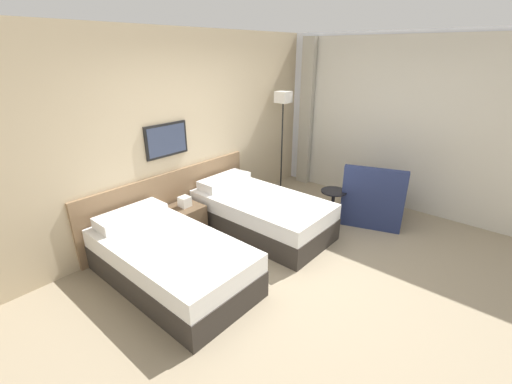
{
  "coord_description": "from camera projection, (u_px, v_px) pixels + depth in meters",
  "views": [
    {
      "loc": [
        -2.97,
        -1.88,
        2.43
      ],
      "look_at": [
        0.22,
        0.86,
        0.67
      ],
      "focal_mm": 24.0,
      "sensor_mm": 36.0,
      "label": 1
    }
  ],
  "objects": [
    {
      "name": "bed_near_door",
      "position": [
        170.0,
        260.0,
        3.79
      ],
      "size": [
        1.02,
        1.94,
        0.65
      ],
      "color": "#332D28",
      "rests_on": "ground_plane"
    },
    {
      "name": "wall_window",
      "position": [
        405.0,
        125.0,
        5.33
      ],
      "size": [
        0.21,
        4.43,
        2.7
      ],
      "color": "white",
      "rests_on": "ground_plane"
    },
    {
      "name": "armchair",
      "position": [
        372.0,
        202.0,
        5.19
      ],
      "size": [
        1.01,
        1.06,
        0.92
      ],
      "rotation": [
        0.0,
        0.0,
        1.9
      ],
      "color": "navy",
      "rests_on": "ground_plane"
    },
    {
      "name": "wall_headboard",
      "position": [
        186.0,
        136.0,
        4.81
      ],
      "size": [
        10.0,
        0.1,
        2.7
      ],
      "color": "#C6B28E",
      "rests_on": "ground_plane"
    },
    {
      "name": "ground_plane",
      "position": [
        298.0,
        266.0,
        4.15
      ],
      "size": [
        16.0,
        16.0,
        0.0
      ],
      "primitive_type": "plane",
      "color": "gray"
    },
    {
      "name": "bed_near_window",
      "position": [
        260.0,
        213.0,
        4.88
      ],
      "size": [
        1.02,
        1.94,
        0.65
      ],
      "color": "#332D28",
      "rests_on": "ground_plane"
    },
    {
      "name": "floor_lamp",
      "position": [
        283.0,
        111.0,
        5.74
      ],
      "size": [
        0.24,
        0.24,
        1.79
      ],
      "color": "black",
      "rests_on": "ground_plane"
    },
    {
      "name": "nightstand",
      "position": [
        186.0,
        220.0,
        4.77
      ],
      "size": [
        0.41,
        0.43,
        0.58
      ],
      "color": "brown",
      "rests_on": "ground_plane"
    },
    {
      "name": "side_table",
      "position": [
        333.0,
        201.0,
        5.06
      ],
      "size": [
        0.38,
        0.38,
        0.52
      ],
      "color": "black",
      "rests_on": "ground_plane"
    }
  ]
}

